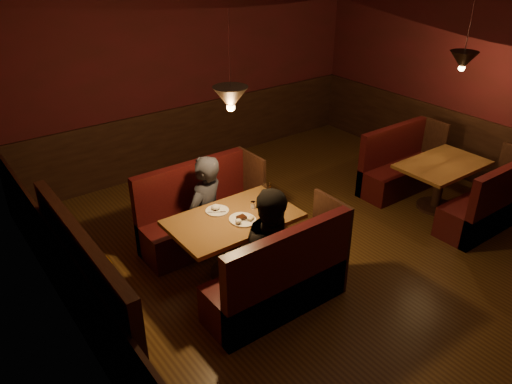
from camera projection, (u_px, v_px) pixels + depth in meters
room at (338, 185)px, 5.31m from camera, size 6.02×7.02×2.92m
main_table at (235, 230)px, 5.41m from camera, size 1.38×0.84×0.96m
main_bench_far at (200, 219)px, 6.09m from camera, size 1.52×0.54×1.03m
main_bench_near at (281, 284)px, 4.98m from camera, size 1.52×0.54×1.03m
second_table at (441, 175)px, 6.76m from camera, size 1.21×0.77×0.68m
second_bench_far at (398, 169)px, 7.39m from camera, size 1.34×0.50×0.96m
second_bench_near at (488, 209)px, 6.36m from camera, size 1.34×0.50×0.96m
diner_a at (204, 193)px, 5.67m from camera, size 0.69×0.59×1.60m
diner_b at (275, 231)px, 4.96m from camera, size 0.78×0.61×1.60m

